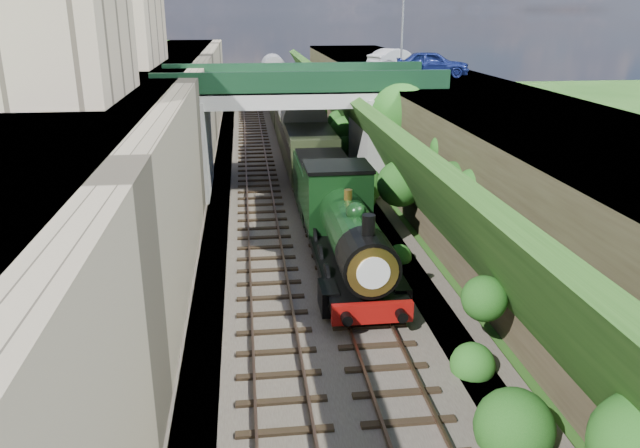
{
  "coord_description": "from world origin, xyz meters",
  "views": [
    {
      "loc": [
        -2.71,
        -12.48,
        10.33
      ],
      "look_at": [
        0.0,
        9.81,
        2.6
      ],
      "focal_mm": 35.0,
      "sensor_mm": 36.0,
      "label": 1
    }
  ],
  "objects_px": {
    "locomotive": "(348,235)",
    "tender": "(324,191)",
    "tree": "(400,118)",
    "lamppost": "(403,22)",
    "car_silver": "(396,58)",
    "car_blue": "(432,64)",
    "road_bridge": "(307,122)"
  },
  "relations": [
    {
      "from": "tree",
      "to": "car_silver",
      "type": "xyz_separation_m",
      "value": [
        2.55,
        12.13,
        2.31
      ]
    },
    {
      "from": "car_blue",
      "to": "car_silver",
      "type": "xyz_separation_m",
      "value": [
        -0.98,
        5.92,
        -0.09
      ]
    },
    {
      "from": "car_blue",
      "to": "locomotive",
      "type": "height_order",
      "value": "car_blue"
    },
    {
      "from": "car_blue",
      "to": "car_silver",
      "type": "distance_m",
      "value": 6.0
    },
    {
      "from": "road_bridge",
      "to": "car_blue",
      "type": "relative_size",
      "value": 3.4
    },
    {
      "from": "lamppost",
      "to": "car_silver",
      "type": "bearing_deg",
      "value": 83.92
    },
    {
      "from": "tree",
      "to": "lamppost",
      "type": "xyz_separation_m",
      "value": [
        2.22,
        9.0,
        4.92
      ]
    },
    {
      "from": "car_silver",
      "to": "tender",
      "type": "distance_m",
      "value": 18.13
    },
    {
      "from": "lamppost",
      "to": "tender",
      "type": "relative_size",
      "value": 1.0
    },
    {
      "from": "car_blue",
      "to": "tender",
      "type": "relative_size",
      "value": 0.79
    },
    {
      "from": "tree",
      "to": "car_silver",
      "type": "height_order",
      "value": "car_silver"
    },
    {
      "from": "car_blue",
      "to": "locomotive",
      "type": "distance_m",
      "value": 19.74
    },
    {
      "from": "car_silver",
      "to": "road_bridge",
      "type": "bearing_deg",
      "value": 112.96
    },
    {
      "from": "road_bridge",
      "to": "locomotive",
      "type": "relative_size",
      "value": 1.56
    },
    {
      "from": "locomotive",
      "to": "tender",
      "type": "distance_m",
      "value": 7.37
    },
    {
      "from": "tree",
      "to": "car_blue",
      "type": "xyz_separation_m",
      "value": [
        3.53,
        6.21,
        2.41
      ]
    },
    {
      "from": "lamppost",
      "to": "road_bridge",
      "type": "bearing_deg",
      "value": -138.32
    },
    {
      "from": "car_blue",
      "to": "tender",
      "type": "height_order",
      "value": "car_blue"
    },
    {
      "from": "tree",
      "to": "car_silver",
      "type": "distance_m",
      "value": 12.61
    },
    {
      "from": "road_bridge",
      "to": "locomotive",
      "type": "xyz_separation_m",
      "value": [
        0.26,
        -13.57,
        -2.18
      ]
    },
    {
      "from": "car_silver",
      "to": "tender",
      "type": "bearing_deg",
      "value": 126.47
    },
    {
      "from": "car_silver",
      "to": "locomotive",
      "type": "height_order",
      "value": "car_silver"
    },
    {
      "from": "locomotive",
      "to": "tender",
      "type": "height_order",
      "value": "locomotive"
    },
    {
      "from": "car_blue",
      "to": "lamppost",
      "type": "bearing_deg",
      "value": 39.41
    },
    {
      "from": "road_bridge",
      "to": "car_blue",
      "type": "distance_m",
      "value": 9.7
    },
    {
      "from": "tree",
      "to": "tender",
      "type": "xyz_separation_m",
      "value": [
        -4.71,
        -3.6,
        -3.03
      ]
    },
    {
      "from": "car_silver",
      "to": "locomotive",
      "type": "xyz_separation_m",
      "value": [
        -7.26,
        -23.09,
        -5.07
      ]
    },
    {
      "from": "tree",
      "to": "car_blue",
      "type": "bearing_deg",
      "value": 60.4
    },
    {
      "from": "car_silver",
      "to": "locomotive",
      "type": "distance_m",
      "value": 24.73
    },
    {
      "from": "tree",
      "to": "tender",
      "type": "bearing_deg",
      "value": -142.59
    },
    {
      "from": "tree",
      "to": "lamppost",
      "type": "bearing_deg",
      "value": 76.18
    },
    {
      "from": "lamppost",
      "to": "tree",
      "type": "bearing_deg",
      "value": -103.82
    }
  ]
}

